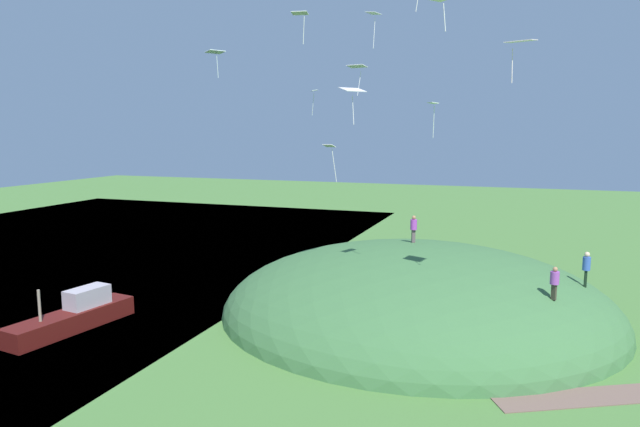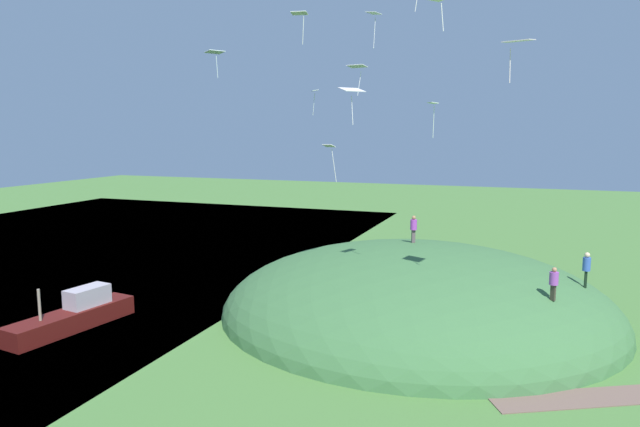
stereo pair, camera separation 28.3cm
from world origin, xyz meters
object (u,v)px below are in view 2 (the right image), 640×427
person_with_child (554,280)px  kite_1 (215,53)px  person_on_hilltop (587,265)px  kite_8 (437,0)px  kite_10 (330,150)px  kite_11 (374,15)px  kite_3 (300,15)px  kite_7 (433,107)px  kite_2 (352,91)px  kite_0 (357,67)px  kite_4 (518,42)px  kite_9 (315,93)px  person_walking_path (414,226)px  boat_on_lake (75,315)px  mooring_post (282,280)px

person_with_child → kite_1: kite_1 is taller
person_on_hilltop → kite_8: (-6.68, -7.97, 11.79)m
kite_10 → kite_11: kite_11 is taller
kite_3 → kite_7: kite_3 is taller
kite_7 → kite_2: bearing=-124.4°
person_on_hilltop → kite_7: kite_7 is taller
person_with_child → kite_2: (-9.73, 0.04, 8.71)m
person_on_hilltop → kite_0: (-12.98, 2.37, 10.57)m
kite_1 → kite_7: kite_1 is taller
kite_4 → kite_9: (-13.84, 15.21, -0.58)m
kite_2 → kite_3: size_ratio=1.11×
kite_3 → kite_8: (7.95, -5.28, -0.98)m
person_on_hilltop → kite_9: (-17.47, 7.00, 9.43)m
kite_0 → kite_1: (-5.64, -6.97, 0.22)m
person_walking_path → kite_10: 6.62m
kite_4 → kite_11: (-8.71, 11.84, 3.76)m
boat_on_lake → kite_9: bearing=-18.1°
kite_9 → kite_8: bearing=-54.2°
boat_on_lake → person_with_child: 24.15m
person_walking_path → kite_9: (-8.28, 5.48, 8.16)m
kite_1 → kite_7: size_ratio=0.71×
boat_on_lake → kite_2: kite_2 is taller
kite_8 → mooring_post: kite_8 is taller
person_with_child → kite_3: (-12.94, 1.13, 12.74)m
kite_7 → kite_8: (1.49, -8.95, 3.70)m
kite_3 → person_with_child: bearing=-5.0°
kite_10 → kite_4: bearing=-38.1°
person_walking_path → person_with_child: bearing=108.0°
person_walking_path → kite_11: size_ratio=0.75×
kite_3 → kite_9: kite_3 is taller
person_on_hilltop → kite_3: bearing=-81.9°
kite_8 → boat_on_lake: bearing=-178.2°
boat_on_lake → kite_7: size_ratio=3.69×
kite_2 → kite_7: size_ratio=0.94×
boat_on_lake → person_with_child: bearing=-70.3°
kite_0 → kite_3: bearing=-108.0°
boat_on_lake → kite_8: 23.63m
kite_2 → kite_4: (7.79, -4.44, 1.27)m
person_walking_path → kite_0: (-3.80, 0.86, 9.30)m
kite_4 → kite_11: 15.17m
boat_on_lake → mooring_post: bearing=-23.4°
mooring_post → kite_10: bearing=-33.9°
person_with_child → kite_3: kite_3 is taller
kite_4 → kite_7: bearing=116.3°
kite_1 → mooring_post: bearing=86.8°
kite_2 → person_on_hilltop: bearing=18.3°
person_walking_path → kite_3: kite_3 is taller
kite_1 → mooring_post: 15.77m
kite_11 → mooring_post: kite_11 is taller
person_walking_path → kite_0: 10.08m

